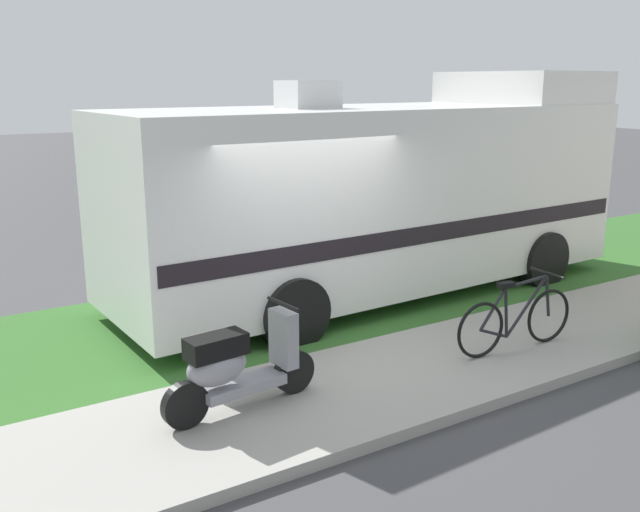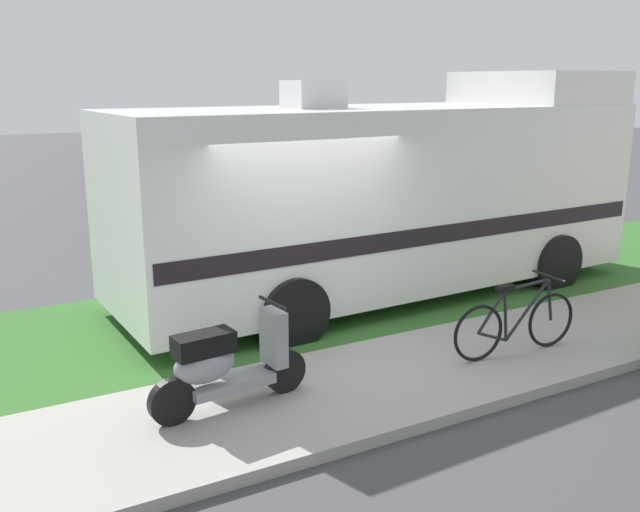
{
  "view_description": "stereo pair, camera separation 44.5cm",
  "coord_description": "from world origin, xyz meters",
  "px_view_note": "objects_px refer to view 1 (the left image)",
  "views": [
    {
      "loc": [
        -4.2,
        -6.57,
        3.14
      ],
      "look_at": [
        0.16,
        0.3,
        1.1
      ],
      "focal_mm": 39.06,
      "sensor_mm": 36.0,
      "label": 1
    },
    {
      "loc": [
        -3.82,
        -6.8,
        3.14
      ],
      "look_at": [
        0.16,
        0.3,
        1.1
      ],
      "focal_mm": 39.06,
      "sensor_mm": 36.0,
      "label": 2
    }
  ],
  "objects_px": {
    "motorhome_rv": "(382,192)",
    "pickup_truck_near": "(386,177)",
    "bicycle": "(516,319)",
    "scooter": "(236,366)"
  },
  "relations": [
    {
      "from": "motorhome_rv",
      "to": "scooter",
      "type": "height_order",
      "value": "motorhome_rv"
    },
    {
      "from": "bicycle",
      "to": "pickup_truck_near",
      "type": "xyz_separation_m",
      "value": [
        4.1,
        7.75,
        0.46
      ]
    },
    {
      "from": "bicycle",
      "to": "pickup_truck_near",
      "type": "bearing_deg",
      "value": 62.12
    },
    {
      "from": "scooter",
      "to": "pickup_truck_near",
      "type": "height_order",
      "value": "pickup_truck_near"
    },
    {
      "from": "motorhome_rv",
      "to": "pickup_truck_near",
      "type": "distance_m",
      "value": 6.23
    },
    {
      "from": "motorhome_rv",
      "to": "pickup_truck_near",
      "type": "bearing_deg",
      "value": 51.62
    },
    {
      "from": "motorhome_rv",
      "to": "bicycle",
      "type": "xyz_separation_m",
      "value": [
        -0.25,
        -2.89,
        -1.07
      ]
    },
    {
      "from": "motorhome_rv",
      "to": "pickup_truck_near",
      "type": "relative_size",
      "value": 1.36
    },
    {
      "from": "scooter",
      "to": "bicycle",
      "type": "xyz_separation_m",
      "value": [
        3.39,
        -0.32,
        -0.09
      ]
    },
    {
      "from": "pickup_truck_near",
      "to": "motorhome_rv",
      "type": "bearing_deg",
      "value": -128.38
    }
  ]
}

